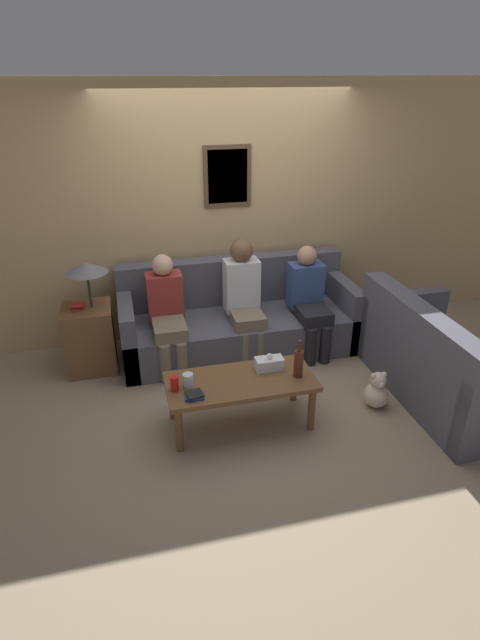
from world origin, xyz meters
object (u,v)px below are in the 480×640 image
at_px(person_right, 309,298).
at_px(person_left, 167,310).
at_px(couch_main, 238,320).
at_px(couch_side, 441,366).
at_px(teddy_bear, 377,392).
at_px(wine_bottle, 299,363).
at_px(person_middle, 244,296).
at_px(coffee_table, 241,386).
at_px(drinking_glass, 188,380).

bearing_deg(person_right, person_left, 178.20).
height_order(couch_main, couch_side, same).
bearing_deg(couch_side, teddy_bear, 92.04).
bearing_deg(couch_main, person_right, -17.32).
bearing_deg(wine_bottle, teddy_bear, 0.19).
height_order(person_middle, person_right, person_middle).
bearing_deg(wine_bottle, person_left, 128.16).
bearing_deg(couch_main, coffee_table, -102.84).
bearing_deg(drinking_glass, teddy_bear, -2.33).
height_order(drinking_glass, teddy_bear, drinking_glass).
bearing_deg(person_left, drinking_glass, -88.35).
relative_size(couch_main, person_left, 2.18).
height_order(coffee_table, person_left, person_left).
distance_m(drinking_glass, person_right, 1.75).
bearing_deg(drinking_glass, wine_bottle, -4.44).
bearing_deg(person_right, drinking_glass, -143.16).
bearing_deg(drinking_glass, couch_main, 60.63).
height_order(couch_side, wine_bottle, couch_side).
height_order(coffee_table, person_middle, person_middle).
height_order(drinking_glass, person_right, person_right).
relative_size(drinking_glass, teddy_bear, 0.32).
distance_m(coffee_table, drinking_glass, 0.44).
bearing_deg(couch_side, wine_bottle, 91.04).
bearing_deg(person_middle, couch_main, 99.49).
distance_m(couch_main, couch_side, 2.01).
height_order(couch_main, drinking_glass, couch_main).
distance_m(couch_main, person_left, 0.81).
distance_m(wine_bottle, teddy_bear, 0.85).
height_order(wine_bottle, person_right, person_right).
distance_m(wine_bottle, person_left, 1.48).
distance_m(person_right, teddy_bear, 1.22).
xyz_separation_m(couch_main, person_left, (-0.74, -0.17, 0.28)).
height_order(wine_bottle, person_left, person_left).
height_order(wine_bottle, teddy_bear, wine_bottle).
xyz_separation_m(drinking_glass, person_right, (1.40, 1.05, 0.10)).
distance_m(couch_side, person_middle, 1.93).
bearing_deg(coffee_table, person_left, 112.24).
distance_m(couch_main, coffee_table, 1.31).
bearing_deg(person_right, wine_bottle, -114.87).
bearing_deg(couch_main, person_middle, -80.51).
height_order(couch_main, person_middle, person_middle).
bearing_deg(couch_side, couch_main, 49.52).
xyz_separation_m(couch_side, teddy_bear, (-0.62, -0.02, -0.16)).
relative_size(person_middle, teddy_bear, 3.52).
xyz_separation_m(person_middle, teddy_bear, (0.89, -1.18, -0.50)).
distance_m(couch_main, person_middle, 0.38).
distance_m(couch_side, coffee_table, 1.82).
relative_size(drinking_glass, person_middle, 0.09).
height_order(couch_side, person_middle, person_middle).
xyz_separation_m(person_left, person_right, (1.43, -0.04, -0.01)).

